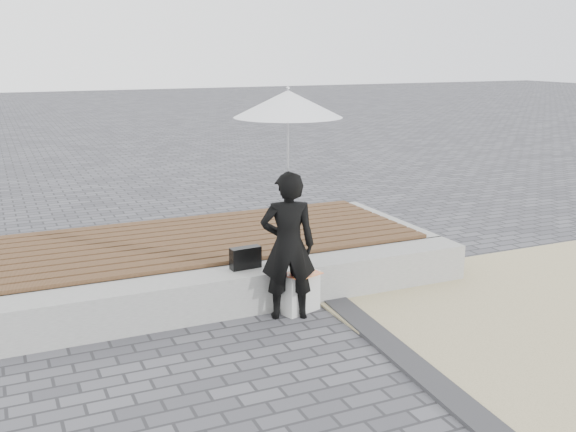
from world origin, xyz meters
The scene contains 10 objects.
ground centered at (0.00, 0.00, 0.00)m, with size 80.00×80.00×0.00m, color #525157.
edging_band centered at (0.75, -0.50, 0.02)m, with size 0.25×5.20×0.04m, color #313134.
seating_ledge centered at (0.00, 1.60, 0.20)m, with size 5.00×0.45×0.40m, color #ABABA6.
timber_platform centered at (0.00, 2.80, 0.20)m, with size 5.00×2.00×0.40m, color #A1A29C.
timber_decking centered at (0.00, 2.80, 0.42)m, with size 4.60×2.00×0.04m, color brown, non-canonical shape.
woman centered at (0.29, 1.23, 0.71)m, with size 0.52×0.34×1.42m, color black.
parasol centered at (0.29, 1.23, 2.03)m, with size 0.98×0.98×1.25m.
handbag centered at (0.01, 1.65, 0.51)m, with size 0.31×0.11×0.22m, color black.
canvas_tote centered at (0.45, 1.29, 0.20)m, with size 0.38×0.16×0.40m, color silver.
magazine centered at (0.45, 1.24, 0.41)m, with size 0.33×0.24×0.01m, color #EB3F5A.
Camera 1 is at (-2.18, -4.25, 2.50)m, focal length 41.63 mm.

